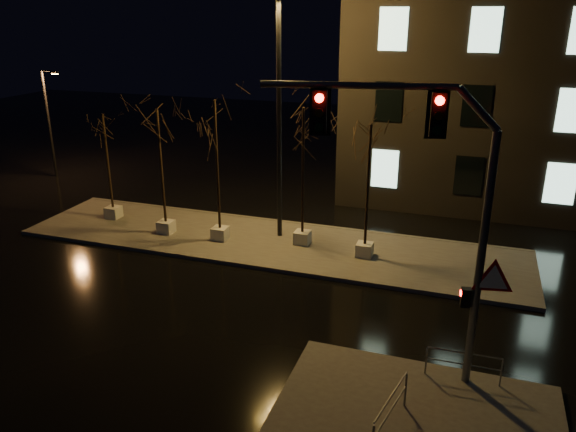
% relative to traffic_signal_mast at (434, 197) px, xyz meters
% --- Properties ---
extents(ground, '(90.00, 90.00, 0.00)m').
position_rel_traffic_signal_mast_xyz_m(ground, '(-7.32, 1.74, -5.32)').
color(ground, black).
rests_on(ground, ground).
extents(median, '(22.00, 5.00, 0.15)m').
position_rel_traffic_signal_mast_xyz_m(median, '(-7.32, 7.74, -5.25)').
color(median, '#4F4C47').
rests_on(median, ground).
extents(sidewalk_corner, '(7.00, 5.00, 0.15)m').
position_rel_traffic_signal_mast_xyz_m(sidewalk_corner, '(0.18, -1.76, -5.25)').
color(sidewalk_corner, '#4F4C47').
rests_on(sidewalk_corner, ground).
extents(tree_0, '(1.80, 1.80, 5.16)m').
position_rel_traffic_signal_mast_xyz_m(tree_0, '(-15.41, 8.07, -1.25)').
color(tree_0, beige).
rests_on(tree_0, median).
extents(tree_1, '(1.80, 1.80, 5.72)m').
position_rel_traffic_signal_mast_xyz_m(tree_1, '(-11.99, 7.17, -0.83)').
color(tree_1, beige).
rests_on(tree_1, median).
extents(tree_2, '(1.80, 1.80, 6.23)m').
position_rel_traffic_signal_mast_xyz_m(tree_2, '(-9.34, 7.24, -0.45)').
color(tree_2, beige).
rests_on(tree_2, median).
extents(tree_3, '(1.80, 1.80, 6.00)m').
position_rel_traffic_signal_mast_xyz_m(tree_3, '(-5.79, 7.94, -0.62)').
color(tree_3, beige).
rests_on(tree_3, median).
extents(tree_4, '(1.80, 1.80, 5.56)m').
position_rel_traffic_signal_mast_xyz_m(tree_4, '(-2.99, 7.49, -0.96)').
color(tree_4, beige).
rests_on(tree_4, median).
extents(traffic_signal_mast, '(6.37, 1.23, 7.88)m').
position_rel_traffic_signal_mast_xyz_m(traffic_signal_mast, '(0.00, 0.00, 0.00)').
color(traffic_signal_mast, slate).
rests_on(traffic_signal_mast, sidewalk_corner).
extents(streetlight_main, '(2.53, 0.85, 10.16)m').
position_rel_traffic_signal_mast_xyz_m(streetlight_main, '(-7.02, 8.50, 0.69)').
color(streetlight_main, black).
rests_on(streetlight_main, median).
extents(streetlight_far, '(1.25, 0.26, 6.37)m').
position_rel_traffic_signal_mast_xyz_m(streetlight_far, '(-23.35, 13.57, -1.82)').
color(streetlight_far, black).
rests_on(streetlight_far, ground).
extents(guard_rail_a, '(1.99, 0.10, 0.86)m').
position_rel_traffic_signal_mast_xyz_m(guard_rail_a, '(1.16, 0.24, -4.61)').
color(guard_rail_a, slate).
rests_on(guard_rail_a, sidewalk_corner).
extents(guard_rail_b, '(0.49, 2.14, 1.04)m').
position_rel_traffic_signal_mast_xyz_m(guard_rail_b, '(-0.39, -2.39, -4.50)').
color(guard_rail_b, slate).
rests_on(guard_rail_b, sidewalk_corner).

